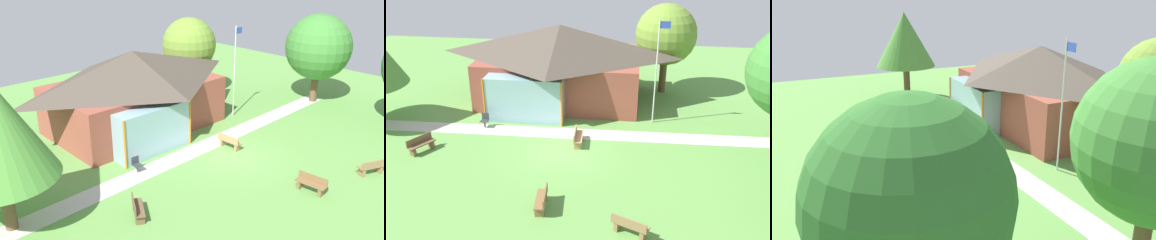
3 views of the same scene
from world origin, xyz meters
TOP-DOWN VIEW (x-y plane):
  - ground_plane at (0.00, 0.00)m, footprint 44.00×44.00m
  - pavilion at (-1.41, 7.15)m, footprint 11.32×8.20m
  - footpath at (0.00, 1.96)m, footprint 24.91×1.99m
  - flagpole at (4.79, 4.16)m, footprint 0.64×0.08m
  - bench_front_right at (3.64, -6.37)m, footprint 1.55×1.00m
  - bench_rear_near_path at (0.66, 0.80)m, footprint 0.51×1.52m
  - bench_front_center at (-0.08, -5.13)m, footprint 0.57×1.53m
  - bench_mid_left at (-7.42, -1.08)m, footprint 1.14×1.52m
  - patio_chair_west at (-5.03, 2.19)m, footprint 0.47×0.47m
  - tree_far_east at (11.42, -5.19)m, footprint 4.48×4.48m
  - tree_west_hedge at (-11.75, 1.87)m, footprint 4.65×4.65m

SIDE VIEW (x-z plane):
  - ground_plane at x=0.00m, z-range 0.00..0.00m
  - footpath at x=0.00m, z-range 0.00..0.03m
  - bench_front_right at x=3.64m, z-range -0.02..0.82m
  - bench_rear_near_path at x=0.66m, z-range -0.02..0.82m
  - bench_front_center at x=-0.08m, z-range -0.02..0.82m
  - bench_mid_left at x=-7.42m, z-range -0.02..0.82m
  - patio_chair_west at x=-5.03m, z-range -0.01..0.85m
  - pavilion at x=-1.41m, z-range 0.09..5.13m
  - flagpole at x=4.79m, z-range 0.30..6.56m
  - tree_far_east at x=11.42m, z-range 0.92..7.27m
  - tree_west_hedge at x=-11.75m, z-range 1.22..7.90m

